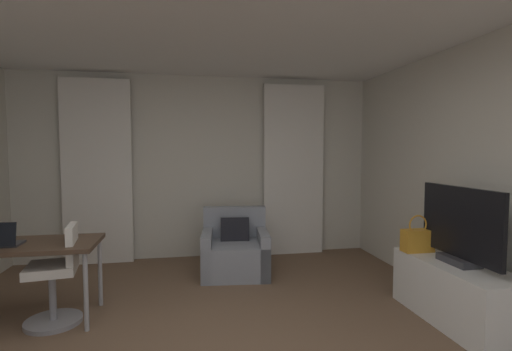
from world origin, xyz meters
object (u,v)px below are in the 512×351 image
Objects in this scene: desk_chair at (57,280)px; tv_flatscreen at (460,228)px; tv_console at (457,293)px; handbag_primary at (417,240)px; desk at (11,250)px; armchair at (235,252)px.

desk_chair is 3.60m from tv_flatscreen.
tv_flatscreen is at bearing -90.00° from tv_console.
desk_chair is 0.90× the size of tv_flatscreen.
handbag_primary is (3.40, -0.21, 0.26)m from desk_chair.
desk is at bearing 169.70° from tv_flatscreen.
tv_console is at bearing 90.00° from tv_flatscreen.
tv_flatscreen is (3.52, -0.64, 0.47)m from desk_chair.
tv_console is (3.91, -0.70, -0.40)m from desk.
armchair reaches higher than tv_console.
desk_chair reaches higher than desk.
desk is at bearing 170.24° from desk_chair.
tv_console is at bearing -10.20° from desk_chair.
tv_console is 0.59m from handbag_primary.
handbag_primary is at bearing -4.14° from desk.
desk is 3.96× the size of handbag_primary.
tv_flatscreen is 0.49m from handbag_primary.
tv_flatscreen is at bearing -74.73° from handbag_primary.
handbag_primary is at bearing 105.27° from tv_flatscreen.
desk is at bearing 169.84° from tv_console.
tv_console is at bearing -74.39° from handbag_primary.
tv_flatscreen is at bearing -10.30° from desk.
armchair is at bearing 25.39° from desk.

